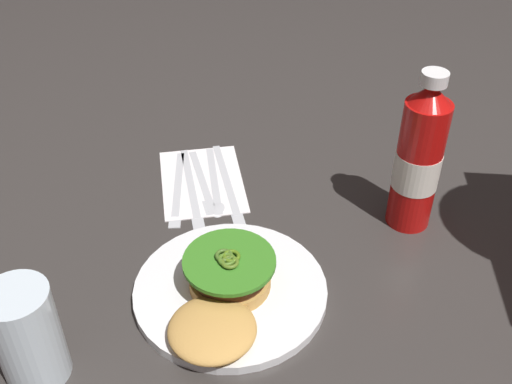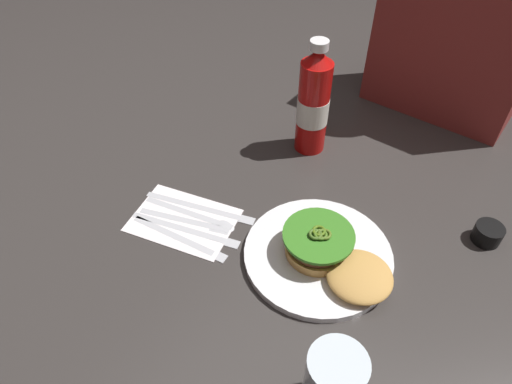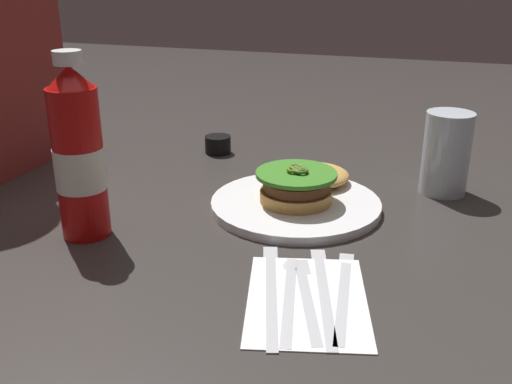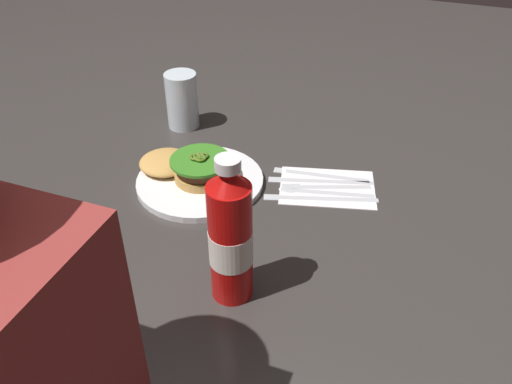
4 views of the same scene
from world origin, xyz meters
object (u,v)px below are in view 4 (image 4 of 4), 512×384
object	(u,v)px
dinner_plate	(200,181)
condiment_cup	(40,215)
burger_sandwich	(188,166)
table_knife	(315,173)
spoon_utensil	(312,190)
steak_knife	(313,197)
ketchup_bottle	(230,238)
butter_knife	(314,180)
fork_utensil	(318,186)
water_glass	(182,101)
napkin	(327,187)

from	to	relation	value
dinner_plate	condiment_cup	bearing A→B (deg)	44.27
burger_sandwich	table_knife	size ratio (longest dim) A/B	1.01
spoon_utensil	steak_knife	size ratio (longest dim) A/B	0.86
ketchup_bottle	butter_knife	bearing A→B (deg)	-96.55
burger_sandwich	butter_knife	bearing A→B (deg)	-160.77
spoon_utensil	condiment_cup	bearing A→B (deg)	31.12
butter_knife	fork_utensil	size ratio (longest dim) A/B	1.21
fork_utensil	butter_knife	bearing A→B (deg)	-52.87
table_knife	steak_knife	bearing A→B (deg)	103.30
steak_knife	water_glass	bearing A→B (deg)	-25.49
fork_utensil	water_glass	bearing A→B (deg)	-20.27
dinner_plate	table_knife	xyz separation A→B (m)	(-0.21, -0.11, -0.00)
dinner_plate	butter_knife	distance (m)	0.23
burger_sandwich	fork_utensil	size ratio (longest dim) A/B	1.16
napkin	burger_sandwich	bearing A→B (deg)	14.99
table_knife	spoon_utensil	size ratio (longest dim) A/B	1.07
dinner_plate	water_glass	world-z (taller)	water_glass
butter_knife	spoon_utensil	xyz separation A→B (m)	(-0.01, 0.04, 0.00)
burger_sandwich	table_knife	bearing A→B (deg)	-155.59
dinner_plate	fork_utensil	distance (m)	0.24
ketchup_bottle	table_knife	xyz separation A→B (m)	(-0.03, -0.36, -0.11)
burger_sandwich	steak_knife	distance (m)	0.26
napkin	ketchup_bottle	bearing A→B (deg)	77.97
water_glass	dinner_plate	bearing A→B (deg)	124.28
burger_sandwich	napkin	bearing A→B (deg)	-165.01
fork_utensil	dinner_plate	bearing A→B (deg)	17.40
ketchup_bottle	water_glass	bearing A→B (deg)	-55.29
ketchup_bottle	water_glass	distance (m)	0.55
burger_sandwich	napkin	distance (m)	0.28
water_glass	butter_knife	world-z (taller)	water_glass
ketchup_bottle	fork_utensil	xyz separation A→B (m)	(-0.05, -0.32, -0.11)
dinner_plate	napkin	bearing A→B (deg)	-162.38
dinner_plate	condiment_cup	world-z (taller)	condiment_cup
fork_utensil	condiment_cup	bearing A→B (deg)	32.56
condiment_cup	napkin	world-z (taller)	condiment_cup
steak_knife	napkin	bearing A→B (deg)	-109.21
ketchup_bottle	steak_knife	world-z (taller)	ketchup_bottle
table_knife	fork_utensil	bearing A→B (deg)	113.76
burger_sandwich	steak_knife	xyz separation A→B (m)	(-0.25, -0.03, -0.03)
napkin	table_knife	distance (m)	0.05
butter_knife	steak_knife	xyz separation A→B (m)	(-0.01, 0.06, 0.00)
fork_utensil	table_knife	bearing A→B (deg)	-66.24
fork_utensil	steak_knife	xyz separation A→B (m)	(-0.00, 0.04, 0.00)
water_glass	table_knife	size ratio (longest dim) A/B	0.66
condiment_cup	butter_knife	xyz separation A→B (m)	(-0.43, -0.30, -0.01)
burger_sandwich	fork_utensil	xyz separation A→B (m)	(-0.25, -0.07, -0.03)
table_knife	spoon_utensil	bearing A→B (deg)	101.06
burger_sandwich	table_knife	world-z (taller)	burger_sandwich
condiment_cup	fork_utensil	bearing A→B (deg)	-147.44
fork_utensil	spoon_utensil	size ratio (longest dim) A/B	0.93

